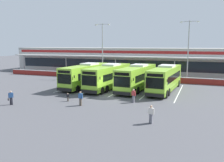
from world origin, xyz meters
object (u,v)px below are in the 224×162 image
object	(u,v)px
pedestrian_approaching_bus	(80,98)
lamp_post_west	(102,47)
pedestrian_with_handbag	(11,97)
pedestrian_near_bin	(134,95)
coach_bus_left_centre	(109,77)
pedestrian_child	(68,97)
coach_bus_centre	(137,78)
pedestrian_in_dark_coat	(151,114)
lamp_post_centre	(188,47)
coach_bus_right_centre	(165,79)
coach_bus_leftmost	(87,76)

from	to	relation	value
pedestrian_approaching_bus	lamp_post_west	xyz separation A→B (m)	(-6.61, 21.62, 5.42)
pedestrian_with_handbag	pedestrian_near_bin	xyz separation A→B (m)	(12.75, 6.03, 0.02)
coach_bus_left_centre	pedestrian_child	distance (m)	9.94
coach_bus_centre	pedestrian_in_dark_coat	world-z (taller)	coach_bus_centre
pedestrian_near_bin	lamp_post_centre	xyz separation A→B (m)	(4.93, 18.21, 5.42)
coach_bus_right_centre	coach_bus_leftmost	bearing A→B (deg)	-175.90
coach_bus_centre	coach_bus_right_centre	bearing A→B (deg)	5.36
coach_bus_left_centre	pedestrian_near_bin	size ratio (longest dim) A/B	7.59
pedestrian_child	pedestrian_near_bin	bearing A→B (deg)	16.69
coach_bus_leftmost	lamp_post_west	bearing A→B (deg)	99.31
pedestrian_near_bin	lamp_post_centre	bearing A→B (deg)	74.84
coach_bus_right_centre	pedestrian_near_bin	xyz separation A→B (m)	(-2.43, -8.44, -0.91)
pedestrian_child	pedestrian_approaching_bus	distance (m)	2.72
coach_bus_leftmost	pedestrian_with_handbag	size ratio (longest dim) A/B	7.59
coach_bus_left_centre	lamp_post_centre	distance (m)	16.07
coach_bus_centre	coach_bus_right_centre	world-z (taller)	same
pedestrian_near_bin	pedestrian_with_handbag	bearing A→B (deg)	-154.68
pedestrian_near_bin	pedestrian_approaching_bus	world-z (taller)	same
coach_bus_right_centre	pedestrian_with_handbag	size ratio (longest dim) A/B	7.59
coach_bus_leftmost	coach_bus_right_centre	xyz separation A→B (m)	(12.48, 0.89, 0.00)
pedestrian_in_dark_coat	pedestrian_near_bin	bearing A→B (deg)	117.44
pedestrian_in_dark_coat	pedestrian_child	world-z (taller)	pedestrian_in_dark_coat
coach_bus_centre	pedestrian_approaching_bus	xyz separation A→B (m)	(-3.43, -11.55, -0.91)
pedestrian_in_dark_coat	coach_bus_right_centre	bearing A→B (deg)	93.86
coach_bus_centre	pedestrian_with_handbag	xyz separation A→B (m)	(-11.01, -14.08, -0.93)
coach_bus_right_centre	lamp_post_centre	xyz separation A→B (m)	(2.51, 9.77, 4.50)
pedestrian_approaching_bus	lamp_post_centre	bearing A→B (deg)	65.05
coach_bus_leftmost	pedestrian_approaching_bus	xyz separation A→B (m)	(4.88, -11.05, -0.91)
pedestrian_child	coach_bus_left_centre	bearing A→B (deg)	81.72
coach_bus_left_centre	lamp_post_centre	xyz separation A→B (m)	(11.08, 10.73, 4.50)
coach_bus_left_centre	pedestrian_with_handbag	bearing A→B (deg)	-116.02
pedestrian_in_dark_coat	pedestrian_approaching_bus	size ratio (longest dim) A/B	1.00
lamp_post_west	lamp_post_centre	distance (m)	16.72
coach_bus_left_centre	pedestrian_in_dark_coat	bearing A→B (deg)	-55.79
coach_bus_right_centre	pedestrian_approaching_bus	size ratio (longest dim) A/B	7.59
coach_bus_right_centre	pedestrian_approaching_bus	xyz separation A→B (m)	(-7.60, -11.94, -0.91)
coach_bus_centre	pedestrian_child	world-z (taller)	coach_bus_centre
coach_bus_leftmost	pedestrian_in_dark_coat	distance (m)	19.60
pedestrian_near_bin	lamp_post_west	xyz separation A→B (m)	(-11.78, 18.12, 5.42)
coach_bus_right_centre	lamp_post_west	xyz separation A→B (m)	(-14.21, 9.68, 4.50)
coach_bus_leftmost	lamp_post_west	distance (m)	11.62
pedestrian_in_dark_coat	lamp_post_west	xyz separation A→B (m)	(-15.23, 24.75, 5.42)
pedestrian_child	lamp_post_west	xyz separation A→B (m)	(-4.21, 20.39, 5.75)
coach_bus_leftmost	pedestrian_in_dark_coat	xyz separation A→B (m)	(13.50, -14.18, -0.91)
pedestrian_near_bin	lamp_post_centre	distance (m)	19.63
pedestrian_approaching_bus	coach_bus_right_centre	bearing A→B (deg)	57.54
lamp_post_centre	lamp_post_west	bearing A→B (deg)	-179.68
pedestrian_in_dark_coat	pedestrian_child	distance (m)	11.85
coach_bus_left_centre	lamp_post_west	distance (m)	12.85
coach_bus_leftmost	coach_bus_left_centre	size ratio (longest dim) A/B	1.00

